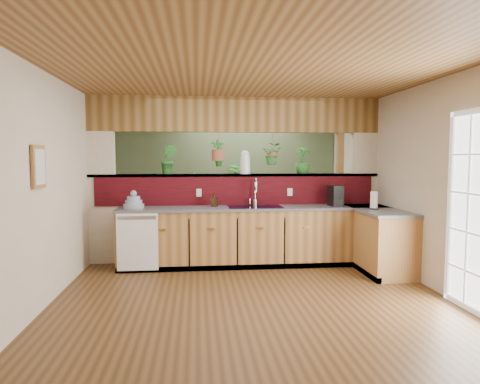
{
  "coord_description": "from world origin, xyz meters",
  "views": [
    {
      "loc": [
        -0.63,
        -5.45,
        1.64
      ],
      "look_at": [
        -0.01,
        0.7,
        1.15
      ],
      "focal_mm": 32.0,
      "sensor_mm": 36.0,
      "label": 1
    }
  ],
  "objects": [
    {
      "name": "ledge_plant_right",
      "position": [
        1.08,
        1.35,
        1.6
      ],
      "size": [
        0.25,
        0.25,
        0.43
      ],
      "primitive_type": "imported",
      "rotation": [
        0.0,
        0.0,
        0.02
      ],
      "color": "#246223",
      "rests_on": "pass_through_ledge"
    },
    {
      "name": "header_beam",
      "position": [
        0.0,
        1.35,
        2.33
      ],
      "size": [
        4.6,
        0.15,
        0.55
      ],
      "primitive_type": "cube",
      "color": "brown",
      "rests_on": "ground"
    },
    {
      "name": "dishwasher",
      "position": [
        -1.48,
        0.66,
        0.46
      ],
      "size": [
        0.58,
        0.03,
        0.82
      ],
      "color": "white",
      "rests_on": "ground"
    },
    {
      "name": "sage_backwall",
      "position": [
        0.0,
        3.48,
        1.3
      ],
      "size": [
        4.55,
        0.02,
        2.55
      ],
      "primitive_type": "cube",
      "color": "#4C5E40",
      "rests_on": "ground"
    },
    {
      "name": "wall_back",
      "position": [
        0.0,
        3.5,
        1.3
      ],
      "size": [
        4.6,
        0.02,
        2.6
      ],
      "primitive_type": "cube",
      "color": "beige",
      "rests_on": "ground"
    },
    {
      "name": "floor_plant",
      "position": [
        1.32,
        2.47,
        0.36
      ],
      "size": [
        0.68,
        0.6,
        0.72
      ],
      "primitive_type": "imported",
      "rotation": [
        0.0,
        0.0,
        0.06
      ],
      "color": "#246223",
      "rests_on": "ground"
    },
    {
      "name": "soap_dispenser",
      "position": [
        -0.37,
        1.06,
        1.0
      ],
      "size": [
        0.11,
        0.12,
        0.21
      ],
      "primitive_type": "imported",
      "rotation": [
        0.0,
        0.0,
        -0.27
      ],
      "color": "#322312",
      "rests_on": "countertop"
    },
    {
      "name": "faucet",
      "position": [
        0.27,
        1.13,
        1.13
      ],
      "size": [
        0.19,
        0.19,
        0.43
      ],
      "color": "#B7B7B2",
      "rests_on": "countertop"
    },
    {
      "name": "hanging_plant_a",
      "position": [
        -0.29,
        1.35,
        1.86
      ],
      "size": [
        0.25,
        0.2,
        0.56
      ],
      "color": "brown",
      "rests_on": "header_beam"
    },
    {
      "name": "shelving_console",
      "position": [
        -0.28,
        3.25,
        0.5
      ],
      "size": [
        1.49,
        0.64,
        0.96
      ],
      "primitive_type": "cube",
      "rotation": [
        0.0,
        0.0,
        -0.18
      ],
      "color": "black",
      "rests_on": "ground"
    },
    {
      "name": "ceiling",
      "position": [
        0.0,
        0.0,
        2.6
      ],
      "size": [
        4.6,
        7.0,
        0.01
      ],
      "primitive_type": "cube",
      "color": "brown",
      "rests_on": "ground"
    },
    {
      "name": "pass_through_partition",
      "position": [
        0.03,
        1.35,
        1.19
      ],
      "size": [
        4.6,
        0.21,
        2.6
      ],
      "color": "beige",
      "rests_on": "ground"
    },
    {
      "name": "ground",
      "position": [
        0.0,
        0.0,
        0.0
      ],
      "size": [
        4.6,
        7.0,
        0.01
      ],
      "primitive_type": "cube",
      "color": "#4F3318",
      "rests_on": "ground"
    },
    {
      "name": "glass_jar",
      "position": [
        0.14,
        1.35,
        1.58
      ],
      "size": [
        0.17,
        0.17,
        0.37
      ],
      "color": "silver",
      "rests_on": "pass_through_ledge"
    },
    {
      "name": "french_door",
      "position": [
        2.27,
        -1.3,
        1.05
      ],
      "size": [
        0.06,
        1.02,
        2.16
      ],
      "primitive_type": "cube",
      "color": "white",
      "rests_on": "ground"
    },
    {
      "name": "shelf_plant_a",
      "position": [
        -0.68,
        3.25,
        1.17
      ],
      "size": [
        0.22,
        0.16,
        0.38
      ],
      "primitive_type": "imported",
      "rotation": [
        0.0,
        0.0,
        0.13
      ],
      "color": "#246223",
      "rests_on": "shelving_console"
    },
    {
      "name": "dish_stack",
      "position": [
        -1.57,
        0.97,
        0.98
      ],
      "size": [
        0.3,
        0.3,
        0.27
      ],
      "color": "#8792AF",
      "rests_on": "countertop"
    },
    {
      "name": "hanging_plant_b",
      "position": [
        0.58,
        1.35,
        1.86
      ],
      "size": [
        0.39,
        0.36,
        0.45
      ],
      "color": "brown",
      "rests_on": "header_beam"
    },
    {
      "name": "pass_through_ledge",
      "position": [
        0.0,
        1.35,
        1.37
      ],
      "size": [
        4.6,
        0.21,
        0.04
      ],
      "primitive_type": "cube",
      "color": "brown",
      "rests_on": "ground"
    },
    {
      "name": "navy_sink",
      "position": [
        0.25,
        0.98,
        0.82
      ],
      "size": [
        0.82,
        0.5,
        0.18
      ],
      "color": "black",
      "rests_on": "countertop"
    },
    {
      "name": "shelf_plant_b",
      "position": [
        0.14,
        3.25,
        1.25
      ],
      "size": [
        0.37,
        0.37,
        0.53
      ],
      "primitive_type": "imported",
      "rotation": [
        0.0,
        0.0,
        0.29
      ],
      "color": "#246223",
      "rests_on": "shelving_console"
    },
    {
      "name": "wall_front",
      "position": [
        0.0,
        -3.5,
        1.3
      ],
      "size": [
        4.6,
        0.02,
        2.6
      ],
      "primitive_type": "cube",
      "color": "beige",
      "rests_on": "ground"
    },
    {
      "name": "wall_left",
      "position": [
        -2.3,
        0.0,
        1.3
      ],
      "size": [
        0.02,
        7.0,
        2.6
      ],
      "primitive_type": "cube",
      "color": "beige",
      "rests_on": "ground"
    },
    {
      "name": "framed_print",
      "position": [
        -2.27,
        -0.8,
        1.55
      ],
      "size": [
        0.04,
        0.35,
        0.45
      ],
      "color": "olive",
      "rests_on": "wall_left"
    },
    {
      "name": "ledge_plant_left",
      "position": [
        -1.07,
        1.35,
        1.62
      ],
      "size": [
        0.28,
        0.24,
        0.46
      ],
      "primitive_type": "imported",
      "rotation": [
        0.0,
        0.0,
        -0.16
      ],
      "color": "#246223",
      "rests_on": "pass_through_ledge"
    },
    {
      "name": "countertop",
      "position": [
        0.84,
        0.87,
        0.45
      ],
      "size": [
        4.14,
        1.52,
        0.9
      ],
      "color": "olive",
      "rests_on": "ground"
    },
    {
      "name": "coffee_maker",
      "position": [
        1.51,
        0.96,
        1.05
      ],
      "size": [
        0.17,
        0.28,
        0.32
      ],
      "rotation": [
        0.0,
        0.0,
        0.09
      ],
      "color": "black",
      "rests_on": "countertop"
    },
    {
      "name": "paper_towel",
      "position": [
        1.93,
        0.5,
        1.02
      ],
      "size": [
        0.13,
        0.13,
        0.27
      ],
      "color": "black",
      "rests_on": "countertop"
    },
    {
      "name": "wall_right",
      "position": [
        2.3,
        0.0,
        1.3
      ],
      "size": [
        0.02,
        7.0,
        2.6
      ],
      "primitive_type": "cube",
      "color": "beige",
      "rests_on": "ground"
    }
  ]
}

